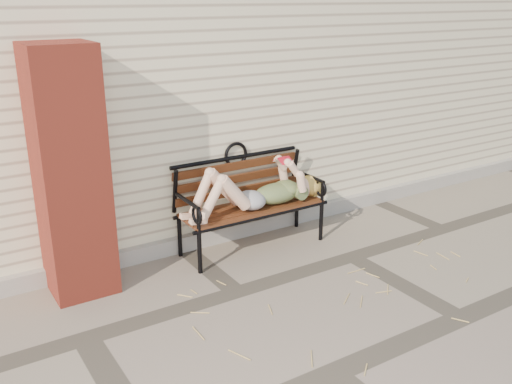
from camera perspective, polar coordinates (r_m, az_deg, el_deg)
ground at (r=5.44m, az=9.56°, el=-6.42°), size 80.00×80.00×0.00m
house_wall at (r=7.45m, az=-5.55°, el=12.76°), size 8.00×4.00×3.00m
foundation_strip at (r=6.10m, az=3.58°, el=-2.50°), size 8.00×0.10×0.15m
brick_pillar at (r=4.67m, az=-18.06°, el=1.73°), size 0.50×0.50×2.00m
garden_bench at (r=5.42m, az=-0.88°, el=0.12°), size 1.53×0.61×0.99m
reading_woman at (r=5.32m, az=-0.08°, el=0.12°), size 1.44×0.33×0.45m
straw_scatter at (r=4.83m, az=11.46°, el=-9.95°), size 2.88×1.73×0.01m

